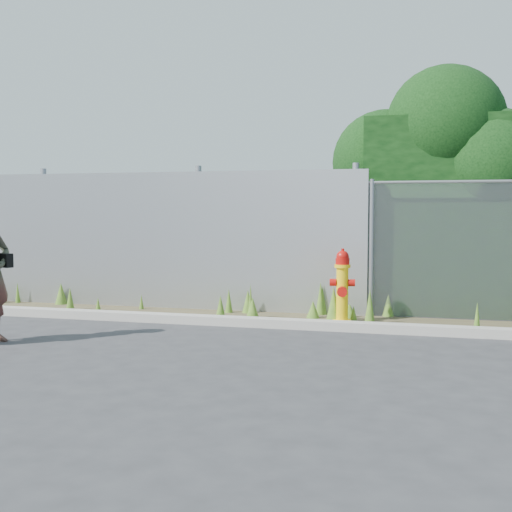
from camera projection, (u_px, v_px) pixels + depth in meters
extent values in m
plane|color=#323234|center=(250.00, 357.00, 6.94)|extent=(80.00, 80.00, 0.00)
cube|color=#A09A90|center=(285.00, 324.00, 8.68)|extent=(16.00, 0.22, 0.12)
cube|color=#483F29|center=(293.00, 320.00, 9.26)|extent=(16.00, 1.20, 0.01)
cone|color=#436F21|center=(141.00, 303.00, 10.21)|extent=(0.08, 0.08, 0.24)
cone|color=#436F21|center=(388.00, 306.00, 9.52)|extent=(0.18, 0.18, 0.35)
cone|color=#436F21|center=(350.00, 311.00, 9.42)|extent=(0.22, 0.22, 0.21)
cone|color=#436F21|center=(334.00, 305.00, 9.13)|extent=(0.21, 0.21, 0.50)
cone|color=#436F21|center=(98.00, 305.00, 10.07)|extent=(0.09, 0.09, 0.22)
cone|color=#436F21|center=(61.00, 294.00, 10.74)|extent=(0.21, 0.21, 0.37)
cone|color=#436F21|center=(354.00, 314.00, 9.13)|extent=(0.11, 0.11, 0.22)
cone|color=#436F21|center=(18.00, 293.00, 10.89)|extent=(0.09, 0.09, 0.36)
cone|color=#436F21|center=(477.00, 317.00, 8.41)|extent=(0.09, 0.09, 0.38)
cone|color=#436F21|center=(322.00, 301.00, 9.68)|extent=(0.15, 0.15, 0.44)
cone|color=#436F21|center=(321.00, 299.00, 9.66)|extent=(0.15, 0.15, 0.51)
cone|color=#436F21|center=(248.00, 302.00, 9.83)|extent=(0.18, 0.18, 0.36)
cone|color=#436F21|center=(221.00, 308.00, 9.30)|extent=(0.16, 0.16, 0.35)
cone|color=#436F21|center=(70.00, 300.00, 10.11)|extent=(0.14, 0.14, 0.37)
cone|color=#436F21|center=(251.00, 302.00, 9.34)|extent=(0.09, 0.09, 0.52)
cone|color=#436F21|center=(253.00, 310.00, 9.21)|extent=(0.21, 0.21, 0.33)
cone|color=#436F21|center=(370.00, 307.00, 8.84)|extent=(0.15, 0.15, 0.51)
cone|color=#436F21|center=(229.00, 302.00, 9.85)|extent=(0.12, 0.12, 0.38)
cone|color=#436F21|center=(313.00, 310.00, 9.36)|extent=(0.20, 0.20, 0.26)
cube|color=#A5A7AC|center=(108.00, 240.00, 10.58)|extent=(8.50, 0.08, 2.20)
cylinder|color=gray|center=(45.00, 236.00, 11.01)|extent=(0.10, 0.10, 2.30)
cylinder|color=gray|center=(199.00, 238.00, 10.30)|extent=(0.10, 0.10, 2.30)
cylinder|color=gray|center=(355.00, 240.00, 9.67)|extent=(0.10, 0.10, 2.30)
cylinder|color=gray|center=(371.00, 249.00, 9.50)|extent=(0.07, 0.07, 2.05)
sphere|color=black|center=(385.00, 163.00, 10.48)|extent=(1.72, 1.72, 1.72)
sphere|color=black|center=(446.00, 125.00, 9.99)|extent=(1.85, 1.85, 1.85)
sphere|color=black|center=(492.00, 164.00, 9.75)|extent=(1.68, 1.68, 1.68)
cylinder|color=yellow|center=(342.00, 321.00, 9.04)|extent=(0.26, 0.26, 0.06)
cylinder|color=yellow|center=(342.00, 295.00, 9.01)|extent=(0.17, 0.17, 0.79)
cylinder|color=yellow|center=(342.00, 266.00, 8.98)|extent=(0.22, 0.22, 0.05)
cylinder|color=#B20F0A|center=(343.00, 261.00, 8.98)|extent=(0.20, 0.20, 0.09)
sphere|color=#B20F0A|center=(343.00, 257.00, 8.97)|extent=(0.18, 0.18, 0.18)
cylinder|color=#B20F0A|center=(343.00, 250.00, 8.96)|extent=(0.05, 0.05, 0.05)
cylinder|color=#B20F0A|center=(333.00, 282.00, 9.03)|extent=(0.09, 0.10, 0.10)
cylinder|color=#B20F0A|center=(352.00, 283.00, 8.96)|extent=(0.09, 0.10, 0.10)
cylinder|color=#B20F0A|center=(341.00, 292.00, 8.88)|extent=(0.14, 0.11, 0.14)
cube|color=black|center=(4.00, 260.00, 7.73)|extent=(0.23, 0.09, 0.17)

